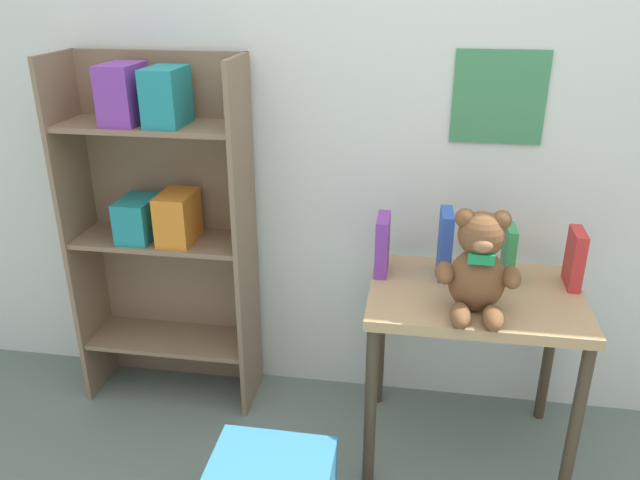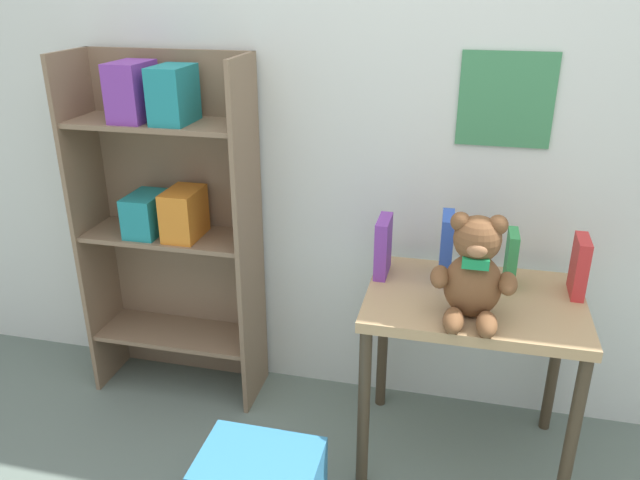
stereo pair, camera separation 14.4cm
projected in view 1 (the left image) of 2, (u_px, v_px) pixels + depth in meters
The scene contains 8 objects.
wall_back at pixel (390, 86), 2.20m from camera, with size 4.80×0.07×2.50m.
bookshelf_side at pixel (163, 211), 2.36m from camera, with size 0.67×0.27×1.37m.
display_table at pixel (473, 316), 2.10m from camera, with size 0.70×0.51×0.65m.
teddy_bear at pixel (478, 267), 1.88m from camera, with size 0.25×0.23×0.33m.
book_standing_purple at pixel (382, 245), 2.16m from camera, with size 0.04×0.15×0.20m, color purple.
book_standing_blue at pixel (445, 244), 2.13m from camera, with size 0.04×0.14×0.23m, color #2D51B7.
book_standing_green at pixel (509, 254), 2.11m from camera, with size 0.03×0.12×0.19m, color #33934C.
book_standing_red at pixel (575, 258), 2.07m from camera, with size 0.04×0.13×0.20m, color red.
Camera 1 is at (0.11, -0.90, 1.61)m, focal length 35.00 mm.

